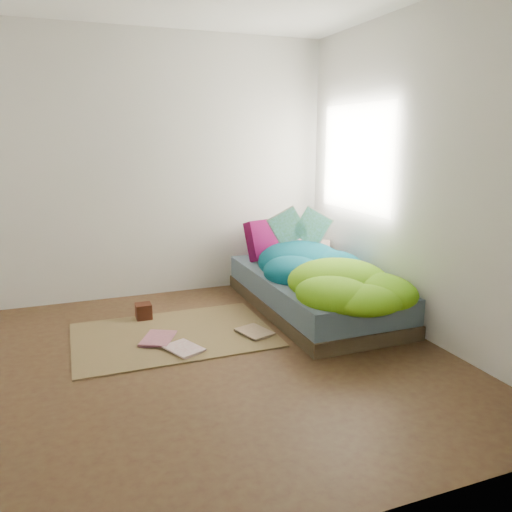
{
  "coord_description": "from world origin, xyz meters",
  "views": [
    {
      "loc": [
        -0.88,
        -3.29,
        1.6
      ],
      "look_at": [
        0.66,
        0.75,
        0.56
      ],
      "focal_mm": 35.0,
      "sensor_mm": 36.0,
      "label": 1
    }
  ],
  "objects_px": {
    "bed": "(313,292)",
    "open_book": "(300,217)",
    "pillow_magenta": "(266,240)",
    "wooden_box": "(144,311)",
    "floor_book_b": "(144,338)",
    "floor_book_a": "(172,353)"
  },
  "relations": [
    {
      "from": "open_book",
      "to": "floor_book_a",
      "type": "xyz_separation_m",
      "value": [
        -1.48,
        -0.9,
        -0.81
      ]
    },
    {
      "from": "open_book",
      "to": "wooden_box",
      "type": "bearing_deg",
      "value": -157.32
    },
    {
      "from": "bed",
      "to": "floor_book_a",
      "type": "xyz_separation_m",
      "value": [
        -1.46,
        -0.55,
        -0.15
      ]
    },
    {
      "from": "open_book",
      "to": "floor_book_b",
      "type": "bearing_deg",
      "value": -140.71
    },
    {
      "from": "open_book",
      "to": "wooden_box",
      "type": "relative_size",
      "value": 3.72
    },
    {
      "from": "wooden_box",
      "to": "floor_book_b",
      "type": "height_order",
      "value": "wooden_box"
    },
    {
      "from": "pillow_magenta",
      "to": "bed",
      "type": "bearing_deg",
      "value": -91.59
    },
    {
      "from": "bed",
      "to": "pillow_magenta",
      "type": "relative_size",
      "value": 4.83
    },
    {
      "from": "wooden_box",
      "to": "floor_book_a",
      "type": "xyz_separation_m",
      "value": [
        0.08,
        -0.85,
        -0.06
      ]
    },
    {
      "from": "open_book",
      "to": "floor_book_a",
      "type": "relative_size",
      "value": 1.73
    },
    {
      "from": "open_book",
      "to": "floor_book_a",
      "type": "height_order",
      "value": "open_book"
    },
    {
      "from": "pillow_magenta",
      "to": "floor_book_a",
      "type": "bearing_deg",
      "value": -150.48
    },
    {
      "from": "pillow_magenta",
      "to": "floor_book_a",
      "type": "xyz_separation_m",
      "value": [
        -1.28,
        -1.29,
        -0.52
      ]
    },
    {
      "from": "bed",
      "to": "wooden_box",
      "type": "height_order",
      "value": "bed"
    },
    {
      "from": "open_book",
      "to": "bed",
      "type": "bearing_deg",
      "value": -73.03
    },
    {
      "from": "bed",
      "to": "open_book",
      "type": "bearing_deg",
      "value": 86.32
    },
    {
      "from": "floor_book_a",
      "to": "floor_book_b",
      "type": "xyz_separation_m",
      "value": [
        -0.16,
        0.35,
        0.0
      ]
    },
    {
      "from": "open_book",
      "to": "floor_book_a",
      "type": "bearing_deg",
      "value": -128.07
    },
    {
      "from": "floor_book_b",
      "to": "bed",
      "type": "bearing_deg",
      "value": 34.26
    },
    {
      "from": "pillow_magenta",
      "to": "wooden_box",
      "type": "height_order",
      "value": "pillow_magenta"
    },
    {
      "from": "bed",
      "to": "open_book",
      "type": "xyz_separation_m",
      "value": [
        0.02,
        0.35,
        0.67
      ]
    },
    {
      "from": "open_book",
      "to": "floor_book_b",
      "type": "relative_size",
      "value": 1.61
    }
  ]
}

